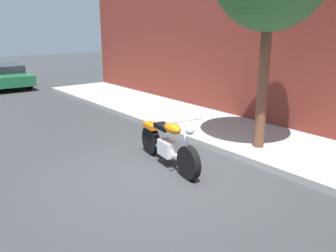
# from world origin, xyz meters

# --- Properties ---
(ground_plane) EXTENTS (60.00, 60.00, 0.00)m
(ground_plane) POSITION_xyz_m (0.00, 0.00, 0.00)
(ground_plane) COLOR #303335
(sidewalk) EXTENTS (20.68, 2.59, 0.14)m
(sidewalk) POSITION_xyz_m (0.00, 2.86, 0.07)
(sidewalk) COLOR #979797
(sidewalk) RESTS_ON ground
(motorcycle) EXTENTS (2.23, 0.76, 1.15)m
(motorcycle) POSITION_xyz_m (-0.36, 0.22, 0.46)
(motorcycle) COLOR black
(motorcycle) RESTS_ON ground
(parked_car_green) EXTENTS (4.37, 2.03, 1.03)m
(parked_car_green) POSITION_xyz_m (-12.83, 0.20, 0.55)
(parked_car_green) COLOR black
(parked_car_green) RESTS_ON ground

